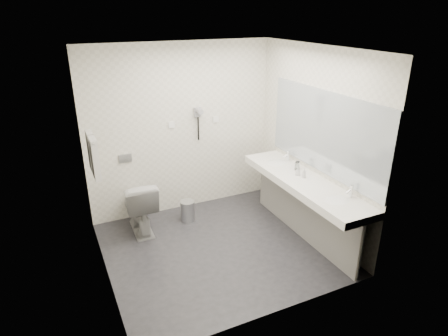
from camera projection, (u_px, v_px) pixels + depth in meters
floor at (219, 248)px, 5.07m from camera, size 2.80×2.80×0.00m
ceiling at (217, 49)px, 4.12m from camera, size 2.80×2.80×0.00m
wall_back at (181, 130)px, 5.68m from camera, size 2.80×0.00×2.80m
wall_front at (277, 205)px, 3.51m from camera, size 2.80×0.00×2.80m
wall_left at (96, 179)px, 4.05m from camera, size 0.00×2.60×2.60m
wall_right at (314, 143)px, 5.15m from camera, size 0.00×2.60×2.60m
vanity_counter at (303, 183)px, 5.04m from camera, size 0.55×2.20×0.10m
vanity_panel at (302, 211)px, 5.22m from camera, size 0.03×2.15×0.75m
vanity_post_near at (360, 251)px, 4.36m from camera, size 0.06×0.06×0.75m
vanity_post_far at (265, 182)px, 6.10m from camera, size 0.06×0.06×0.75m
mirror at (324, 132)px, 4.90m from camera, size 0.02×2.20×1.05m
basin_near at (337, 201)px, 4.49m from camera, size 0.40×0.31×0.05m
basin_far at (276, 164)px, 5.58m from camera, size 0.40×0.31×0.05m
faucet_near at (351, 191)px, 4.53m from camera, size 0.04×0.04×0.15m
faucet_far at (288, 156)px, 5.62m from camera, size 0.04×0.04×0.15m
soap_bottle_a at (298, 171)px, 5.13m from camera, size 0.07×0.07×0.11m
soap_bottle_c at (304, 173)px, 5.05m from camera, size 0.07×0.07×0.13m
glass_left at (297, 166)px, 5.32m from camera, size 0.06×0.06×0.10m
glass_right at (298, 165)px, 5.33m from camera, size 0.06×0.06×0.11m
toilet at (139, 205)px, 5.35m from camera, size 0.46×0.77×0.77m
flush_plate at (125, 158)px, 5.45m from camera, size 0.18×0.02×0.12m
pedal_bin at (188, 211)px, 5.69m from camera, size 0.27×0.27×0.29m
bin_lid at (187, 202)px, 5.63m from camera, size 0.21×0.21×0.02m
towel_rail at (90, 137)px, 4.41m from camera, size 0.02×0.62×0.02m
towel_near at (95, 159)px, 4.38m from camera, size 0.07×0.24×0.48m
towel_far at (91, 151)px, 4.62m from camera, size 0.07×0.24×0.48m
dryer_cradle at (198, 112)px, 5.66m from camera, size 0.10×0.04×0.14m
dryer_barrel at (199, 111)px, 5.59m from camera, size 0.08×0.14×0.08m
dryer_cord at (198, 129)px, 5.75m from camera, size 0.02×0.02×0.35m
switch_plate_a at (171, 125)px, 5.58m from camera, size 0.09×0.02×0.09m
switch_plate_b at (216, 119)px, 5.85m from camera, size 0.09×0.02×0.09m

